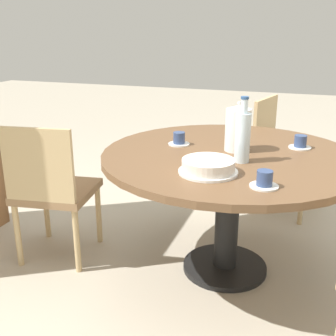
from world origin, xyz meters
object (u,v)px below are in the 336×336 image
Objects in this scene: chair_b at (52,188)px; water_bottle at (243,136)px; cup_b at (264,180)px; cup_c at (300,143)px; chair_a at (280,152)px; coffee_pot at (238,128)px; cake_main at (208,167)px; cup_a at (179,140)px.

chair_b is 1.13m from water_bottle.
cup_b and cup_c have the same top height.
cup_b is at bearing 160.67° from chair_b.
water_bottle is at bearing -171.27° from chair_a.
cake_main is at bearing 171.64° from coffee_pot.
cup_a is at bearing 32.86° from cake_main.
cup_a is (0.01, 0.33, -0.09)m from coffee_pot.
cup_c is (0.42, -1.33, 0.28)m from chair_b.
chair_a is at bearing -29.11° from cup_a.
chair_a is at bearing 10.57° from cup_c.
chair_b is 1.26m from cup_b.
chair_a reaches higher than cup_b.
water_bottle is at bearing -117.46° from cup_a.
cake_main is at bearing 163.33° from chair_b.
chair_b is 2.60× the size of water_bottle.
coffee_pot is at bearing 115.81° from cup_c.
water_bottle is at bearing -163.78° from coffee_pot.
cup_c is at bearing -10.09° from cup_b.
water_bottle reaches higher than coffee_pot.
water_bottle reaches higher than cup_a.
chair_b is 1.42m from cup_c.
cup_b is (-0.24, -1.21, 0.28)m from chair_b.
chair_b is at bearing 111.89° from cup_a.
cup_b is (-0.51, -0.53, 0.00)m from cup_a.
chair_b reaches higher than cup_b.
cup_c is at bearing -170.48° from chair_b.
water_bottle is 2.65× the size of cup_a.
chair_a is 6.91× the size of cup_c.
coffee_pot reaches higher than cake_main.
coffee_pot is 0.98× the size of cake_main.
cup_c is at bearing -34.03° from cake_main.
chair_b is 1.10m from coffee_pot.
cup_c is (0.15, -0.65, 0.00)m from cup_a.
chair_b is at bearing 93.89° from water_bottle.
cup_b is at bearing -134.05° from cup_a.
chair_a reaches higher than cup_a.
chair_a is at bearing -143.06° from chair_b.
chair_b is at bearing 81.34° from cake_main.
coffee_pot is 2.19× the size of cup_c.
coffee_pot reaches higher than cup_c.
coffee_pot is 2.19× the size of cup_a.
coffee_pot reaches higher than cup_a.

